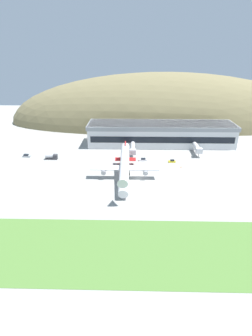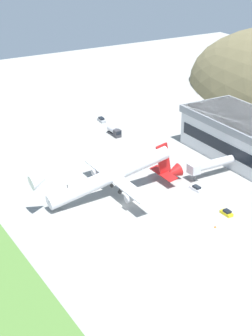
{
  "view_description": "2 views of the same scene",
  "coord_description": "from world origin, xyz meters",
  "px_view_note": "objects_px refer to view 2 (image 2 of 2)",
  "views": [
    {
      "loc": [
        -3.62,
        -109.81,
        54.7
      ],
      "look_at": [
        -6.24,
        -1.13,
        6.07
      ],
      "focal_mm": 28.0,
      "sensor_mm": 36.0,
      "label": 1
    },
    {
      "loc": [
        117.14,
        -68.72,
        73.56
      ],
      "look_at": [
        -7.91,
        4.8,
        7.15
      ],
      "focal_mm": 60.0,
      "sensor_mm": 36.0,
      "label": 2
    }
  ],
  "objects_px": {
    "service_car_1": "(227,213)",
    "fuel_truck": "(114,131)",
    "jetway_0": "(209,165)",
    "traffic_cone_0": "(215,226)",
    "service_car_2": "(102,120)",
    "service_car_0": "(196,189)",
    "cargo_airplane": "(113,176)"
  },
  "relations": [
    {
      "from": "service_car_1",
      "to": "service_car_2",
      "type": "bearing_deg",
      "value": 176.0
    },
    {
      "from": "cargo_airplane",
      "to": "traffic_cone_0",
      "type": "bearing_deg",
      "value": 25.73
    },
    {
      "from": "service_car_0",
      "to": "traffic_cone_0",
      "type": "height_order",
      "value": "service_car_0"
    },
    {
      "from": "service_car_1",
      "to": "traffic_cone_0",
      "type": "height_order",
      "value": "service_car_1"
    },
    {
      "from": "cargo_airplane",
      "to": "service_car_2",
      "type": "bearing_deg",
      "value": 154.9
    },
    {
      "from": "service_car_2",
      "to": "traffic_cone_0",
      "type": "bearing_deg",
      "value": -8.38
    },
    {
      "from": "traffic_cone_0",
      "to": "service_car_1",
      "type": "bearing_deg",
      "value": 118.54
    },
    {
      "from": "cargo_airplane",
      "to": "service_car_2",
      "type": "xyz_separation_m",
      "value": [
        -56.15,
        26.31,
        -5.4
      ]
    },
    {
      "from": "service_car_2",
      "to": "fuel_truck",
      "type": "xyz_separation_m",
      "value": [
        15.06,
        -2.92,
        0.84
      ]
    },
    {
      "from": "jetway_0",
      "to": "traffic_cone_0",
      "type": "bearing_deg",
      "value": -34.87
    },
    {
      "from": "cargo_airplane",
      "to": "service_car_0",
      "type": "height_order",
      "value": "cargo_airplane"
    },
    {
      "from": "service_car_1",
      "to": "service_car_2",
      "type": "height_order",
      "value": "service_car_2"
    },
    {
      "from": "jetway_0",
      "to": "service_car_1",
      "type": "xyz_separation_m",
      "value": [
        21.13,
        -10.49,
        -3.41
      ]
    },
    {
      "from": "service_car_0",
      "to": "traffic_cone_0",
      "type": "bearing_deg",
      "value": -23.67
    },
    {
      "from": "service_car_1",
      "to": "traffic_cone_0",
      "type": "relative_size",
      "value": 6.47
    },
    {
      "from": "service_car_1",
      "to": "fuel_truck",
      "type": "xyz_separation_m",
      "value": [
        -66.06,
        2.75,
        0.94
      ]
    },
    {
      "from": "cargo_airplane",
      "to": "fuel_truck",
      "type": "relative_size",
      "value": 7.24
    },
    {
      "from": "fuel_truck",
      "to": "jetway_0",
      "type": "bearing_deg",
      "value": 9.78
    },
    {
      "from": "traffic_cone_0",
      "to": "service_car_0",
      "type": "bearing_deg",
      "value": 156.33
    },
    {
      "from": "jetway_0",
      "to": "service_car_2",
      "type": "relative_size",
      "value": 3.48
    },
    {
      "from": "service_car_0",
      "to": "fuel_truck",
      "type": "distance_m",
      "value": 50.5
    },
    {
      "from": "service_car_0",
      "to": "traffic_cone_0",
      "type": "xyz_separation_m",
      "value": [
        19.3,
        -8.46,
        -0.34
      ]
    },
    {
      "from": "service_car_0",
      "to": "service_car_2",
      "type": "bearing_deg",
      "value": 176.48
    },
    {
      "from": "cargo_airplane",
      "to": "fuel_truck",
      "type": "bearing_deg",
      "value": 150.36
    },
    {
      "from": "jetway_0",
      "to": "service_car_1",
      "type": "distance_m",
      "value": 23.84
    },
    {
      "from": "jetway_0",
      "to": "service_car_1",
      "type": "relative_size",
      "value": 4.33
    },
    {
      "from": "service_car_0",
      "to": "jetway_0",
      "type": "bearing_deg",
      "value": 122.08
    },
    {
      "from": "service_car_0",
      "to": "fuel_truck",
      "type": "height_order",
      "value": "fuel_truck"
    },
    {
      "from": "service_car_0",
      "to": "service_car_2",
      "type": "distance_m",
      "value": 65.66
    },
    {
      "from": "service_car_2",
      "to": "traffic_cone_0",
      "type": "xyz_separation_m",
      "value": [
        84.83,
        -12.49,
        -0.4
      ]
    },
    {
      "from": "service_car_0",
      "to": "service_car_2",
      "type": "relative_size",
      "value": 0.95
    },
    {
      "from": "service_car_1",
      "to": "fuel_truck",
      "type": "height_order",
      "value": "fuel_truck"
    }
  ]
}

